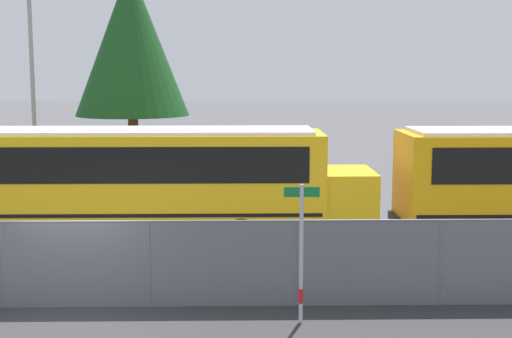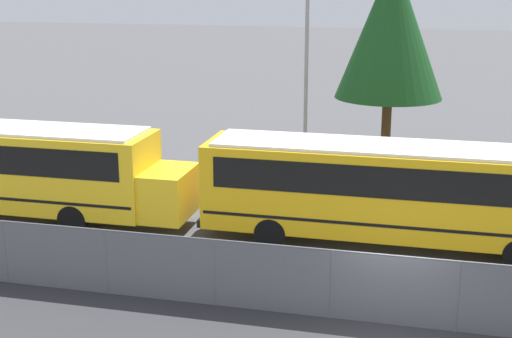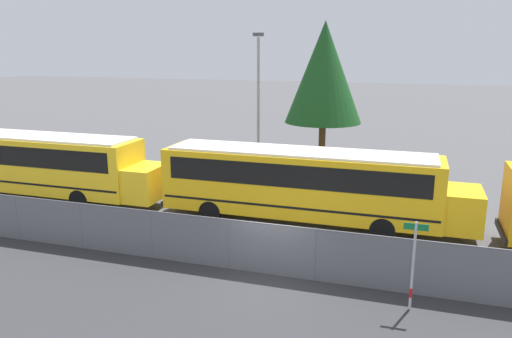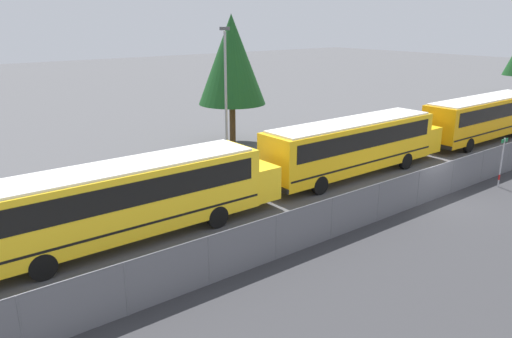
{
  "view_description": "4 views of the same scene",
  "coord_description": "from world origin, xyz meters",
  "views": [
    {
      "loc": [
        3.51,
        -14.61,
        5.0
      ],
      "look_at": [
        3.87,
        4.49,
        2.32
      ],
      "focal_mm": 50.0,
      "sensor_mm": 36.0,
      "label": 1
    },
    {
      "loc": [
        0.48,
        -16.54,
        8.53
      ],
      "look_at": [
        -4.75,
        5.19,
        2.35
      ],
      "focal_mm": 50.0,
      "sensor_mm": 36.0,
      "label": 2
    },
    {
      "loc": [
        4.38,
        -15.4,
        7.69
      ],
      "look_at": [
        -2.36,
        5.7,
        2.28
      ],
      "focal_mm": 35.0,
      "sensor_mm": 36.0,
      "label": 3
    },
    {
      "loc": [
        -22.28,
        -13.3,
        9.02
      ],
      "look_at": [
        -7.55,
        5.32,
        1.81
      ],
      "focal_mm": 35.0,
      "sensor_mm": 36.0,
      "label": 4
    }
  ],
  "objects": [
    {
      "name": "street_sign",
      "position": [
        4.66,
        -1.02,
        1.49
      ],
      "size": [
        0.7,
        0.09,
        2.79
      ],
      "color": "#B7B7BC",
      "rests_on": "ground_plane"
    },
    {
      "name": "ground_plane",
      "position": [
        0.0,
        0.0,
        0.0
      ],
      "size": [
        200.0,
        200.0,
        0.0
      ],
      "primitive_type": "plane",
      "color": "#4C4C4F"
    },
    {
      "name": "school_bus_1",
      "position": [
        -14.27,
        5.16,
        1.98
      ],
      "size": [
        13.72,
        2.61,
        3.33
      ],
      "color": "yellow",
      "rests_on": "ground_plane"
    },
    {
      "name": "school_bus_2",
      "position": [
        0.01,
        5.44,
        1.98
      ],
      "size": [
        13.72,
        2.61,
        3.33
      ],
      "color": "yellow",
      "rests_on": "ground_plane"
    },
    {
      "name": "fence",
      "position": [
        -0.0,
        -0.0,
        0.96
      ],
      "size": [
        83.18,
        0.07,
        1.88
      ],
      "color": "#9EA0A5",
      "rests_on": "ground_plane"
    },
    {
      "name": "light_pole",
      "position": [
        -4.36,
        12.41,
        4.64
      ],
      "size": [
        0.6,
        0.24,
        8.51
      ],
      "color": "gray",
      "rests_on": "ground_plane"
    },
    {
      "name": "tree_2",
      "position": [
        -1.2,
        16.14,
        6.16
      ],
      "size": [
        4.85,
        4.85,
        9.33
      ],
      "color": "#51381E",
      "rests_on": "ground_plane"
    }
  ]
}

